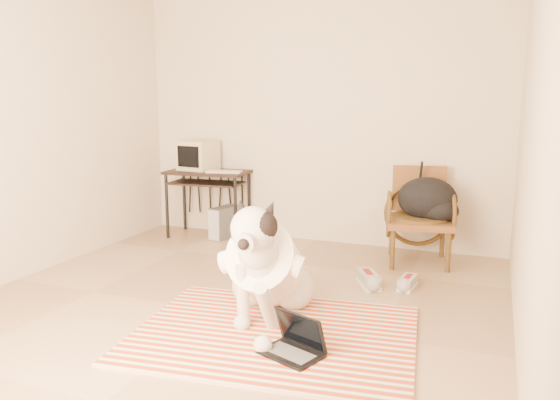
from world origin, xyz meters
The scene contains 15 objects.
floor centered at (0.00, 0.00, 0.00)m, with size 4.50×4.50×0.00m, color #9E8160.
wall_back centered at (0.00, 2.25, 1.35)m, with size 4.50×4.50×0.00m, color beige.
wall_left centered at (-2.00, 0.00, 1.35)m, with size 4.50×4.50×0.00m, color beige.
wall_right centered at (2.00, 0.00, 1.35)m, with size 4.50×4.50×0.00m, color beige.
rug centered at (0.52, -0.23, 0.01)m, with size 1.98×1.60×0.02m.
dog centered at (0.35, 0.03, 0.38)m, with size 0.63×1.27×0.95m.
laptop centered at (0.74, -0.46, 0.08)m, with size 0.42×0.37×0.25m.
computer_desk centered at (-1.19, 1.96, 0.65)m, with size 0.94×0.57×0.75m.
crt_monitor centered at (-1.33, 2.01, 0.92)m, with size 0.42×0.40×0.33m.
desk_keyboard centered at (-0.94, 1.89, 0.77)m, with size 0.38×0.14×0.03m, color #BDAD94.
pc_tower centered at (-0.99, 1.96, 0.18)m, with size 0.24×0.40×0.35m.
rattan_chair centered at (1.17, 1.84, 0.45)m, with size 0.70×0.68×0.90m.
backpack centered at (1.25, 1.83, 0.60)m, with size 0.58×0.46×0.41m.
sneaker_left centered at (0.88, 0.98, 0.05)m, with size 0.27×0.35×0.12m.
sneaker_right centered at (1.19, 1.04, 0.04)m, with size 0.14×0.29×0.10m.
Camera 1 is at (1.80, -3.37, 1.55)m, focal length 35.00 mm.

